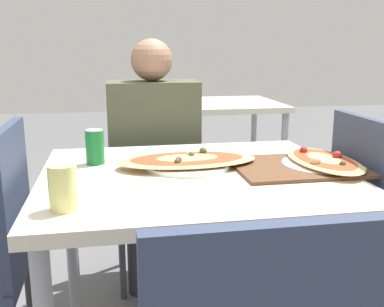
{
  "coord_description": "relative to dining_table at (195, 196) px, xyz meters",
  "views": [
    {
      "loc": [
        -0.27,
        -1.43,
        1.18
      ],
      "look_at": [
        -0.01,
        0.02,
        0.82
      ],
      "focal_mm": 42.0,
      "sensor_mm": 36.0,
      "label": 1
    }
  ],
  "objects": [
    {
      "name": "serving_tray",
      "position": [
        0.36,
        -0.01,
        0.09
      ],
      "size": [
        0.44,
        0.34,
        0.01
      ],
      "color": "brown",
      "rests_on": "dining_table"
    },
    {
      "name": "drink_glass",
      "position": [
        -0.4,
        -0.29,
        0.14
      ],
      "size": [
        0.07,
        0.07,
        0.12
      ],
      "color": "#E0DB7F",
      "rests_on": "dining_table"
    },
    {
      "name": "pizza_main",
      "position": [
        -0.01,
        0.08,
        0.1
      ],
      "size": [
        0.5,
        0.3,
        0.05
      ],
      "color": "white",
      "rests_on": "dining_table"
    },
    {
      "name": "chair_side_right",
      "position": [
        0.7,
        -0.04,
        -0.15
      ],
      "size": [
        0.4,
        0.4,
        0.94
      ],
      "rotation": [
        0.0,
        0.0,
        -1.57
      ],
      "color": "#2D3851",
      "rests_on": "ground_plane"
    },
    {
      "name": "background_table",
      "position": [
        0.41,
        1.9,
        0.02
      ],
      "size": [
        1.1,
        0.8,
        0.88
      ],
      "color": "beige",
      "rests_on": "ground_plane"
    },
    {
      "name": "person_seated",
      "position": [
        -0.08,
        0.66,
        0.04
      ],
      "size": [
        0.42,
        0.27,
        1.21
      ],
      "rotation": [
        0.0,
        0.0,
        3.14
      ],
      "color": "#2D2D38",
      "rests_on": "ground_plane"
    },
    {
      "name": "soda_can",
      "position": [
        -0.33,
        0.18,
        0.15
      ],
      "size": [
        0.07,
        0.07,
        0.12
      ],
      "color": "#197233",
      "rests_on": "dining_table"
    },
    {
      "name": "dining_table",
      "position": [
        0.0,
        0.0,
        0.0
      ],
      "size": [
        1.02,
        0.88,
        0.76
      ],
      "color": "beige",
      "rests_on": "ground_plane"
    },
    {
      "name": "chair_far_seated",
      "position": [
        -0.08,
        0.78,
        -0.15
      ],
      "size": [
        0.4,
        0.4,
        0.94
      ],
      "rotation": [
        0.0,
        0.0,
        3.14
      ],
      "color": "#2D3851",
      "rests_on": "ground_plane"
    },
    {
      "name": "pizza_second",
      "position": [
        0.46,
        -0.01,
        0.1
      ],
      "size": [
        0.29,
        0.41,
        0.06
      ],
      "color": "white",
      "rests_on": "dining_table"
    }
  ]
}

